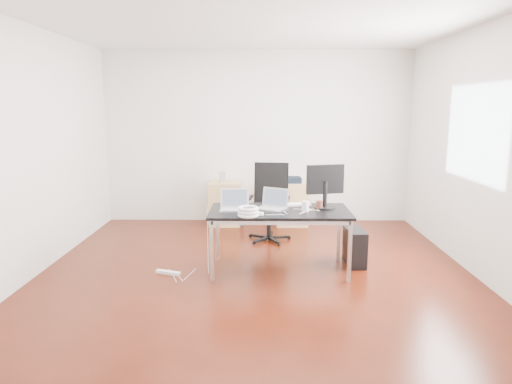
{
  "coord_description": "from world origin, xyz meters",
  "views": [
    {
      "loc": [
        0.06,
        -5.04,
        1.9
      ],
      "look_at": [
        0.0,
        0.55,
        0.85
      ],
      "focal_mm": 32.0,
      "sensor_mm": 36.0,
      "label": 1
    }
  ],
  "objects_px": {
    "pc_tower": "(355,247)",
    "filing_cabinet_left": "(225,203)",
    "desk": "(280,215)",
    "filing_cabinet_right": "(292,203)",
    "office_chair": "(270,198)"
  },
  "relations": [
    {
      "from": "desk",
      "to": "filing_cabinet_right",
      "type": "bearing_deg",
      "value": 82.41
    },
    {
      "from": "pc_tower",
      "to": "filing_cabinet_left",
      "type": "bearing_deg",
      "value": 128.72
    },
    {
      "from": "desk",
      "to": "office_chair",
      "type": "bearing_deg",
      "value": 93.79
    },
    {
      "from": "desk",
      "to": "filing_cabinet_right",
      "type": "height_order",
      "value": "desk"
    },
    {
      "from": "desk",
      "to": "filing_cabinet_left",
      "type": "relative_size",
      "value": 2.29
    },
    {
      "from": "desk",
      "to": "pc_tower",
      "type": "height_order",
      "value": "desk"
    },
    {
      "from": "desk",
      "to": "filing_cabinet_right",
      "type": "distance_m",
      "value": 2.21
    },
    {
      "from": "office_chair",
      "to": "pc_tower",
      "type": "bearing_deg",
      "value": -38.6
    },
    {
      "from": "desk",
      "to": "filing_cabinet_right",
      "type": "xyz_separation_m",
      "value": [
        0.29,
        2.16,
        -0.33
      ]
    },
    {
      "from": "filing_cabinet_left",
      "to": "pc_tower",
      "type": "bearing_deg",
      "value": -48.27
    },
    {
      "from": "filing_cabinet_left",
      "to": "pc_tower",
      "type": "xyz_separation_m",
      "value": [
        1.73,
        -1.94,
        -0.13
      ]
    },
    {
      "from": "office_chair",
      "to": "pc_tower",
      "type": "height_order",
      "value": "office_chair"
    },
    {
      "from": "filing_cabinet_right",
      "to": "pc_tower",
      "type": "relative_size",
      "value": 1.56
    },
    {
      "from": "office_chair",
      "to": "filing_cabinet_left",
      "type": "xyz_separation_m",
      "value": [
        -0.71,
        0.84,
        -0.26
      ]
    },
    {
      "from": "desk",
      "to": "filing_cabinet_right",
      "type": "relative_size",
      "value": 2.29
    }
  ]
}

